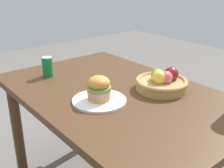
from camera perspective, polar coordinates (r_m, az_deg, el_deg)
name	(u,v)px	position (r m, az deg, el deg)	size (l,w,h in m)	color
dining_table	(116,107)	(1.58, 0.86, -4.84)	(1.40, 0.90, 0.75)	#4C301C
plate	(99,100)	(1.42, -2.64, -3.37)	(0.28, 0.28, 0.01)	white
sandwich	(99,88)	(1.39, -2.69, -0.84)	(0.12, 0.12, 0.13)	tan
soda_can	(48,67)	(1.78, -13.09, 3.46)	(0.07, 0.07, 0.13)	#147238
fruit_basket	(162,82)	(1.57, 10.21, 0.38)	(0.29, 0.29, 0.12)	tan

